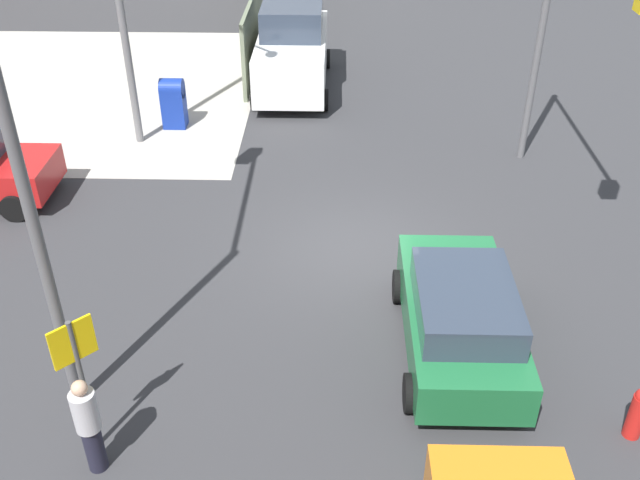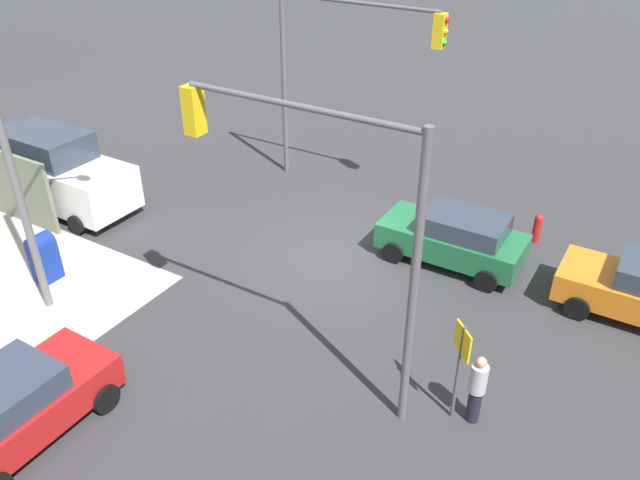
{
  "view_description": "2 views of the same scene",
  "coord_description": "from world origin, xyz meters",
  "px_view_note": "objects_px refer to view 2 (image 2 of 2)",
  "views": [
    {
      "loc": [
        -12.63,
        0.39,
        8.51
      ],
      "look_at": [
        -2.14,
        0.65,
        1.63
      ],
      "focal_mm": 40.0,
      "sensor_mm": 36.0,
      "label": 1
    },
    {
      "loc": [
        -7.9,
        13.43,
        10.07
      ],
      "look_at": [
        -0.83,
        1.81,
        1.84
      ],
      "focal_mm": 35.0,
      "sensor_mm": 36.0,
      "label": 2
    }
  ],
  "objects_px": {
    "traffic_signal_nw_corner": "(320,200)",
    "coupe_green": "(455,237)",
    "mailbox_blue": "(44,256)",
    "fire_hydrant": "(537,228)",
    "street_lamp_corner": "(20,137)",
    "pedestrian_crossing": "(477,388)",
    "traffic_signal_se_corner": "(341,56)",
    "van_white_delivery": "(57,171)",
    "coupe_red": "(15,406)"
  },
  "relations": [
    {
      "from": "traffic_signal_nw_corner",
      "to": "street_lamp_corner",
      "type": "relative_size",
      "value": 0.81
    },
    {
      "from": "traffic_signal_se_corner",
      "to": "mailbox_blue",
      "type": "bearing_deg",
      "value": 67.18
    },
    {
      "from": "coupe_green",
      "to": "pedestrian_crossing",
      "type": "height_order",
      "value": "pedestrian_crossing"
    },
    {
      "from": "mailbox_blue",
      "to": "coupe_green",
      "type": "bearing_deg",
      "value": -144.34
    },
    {
      "from": "van_white_delivery",
      "to": "pedestrian_crossing",
      "type": "relative_size",
      "value": 3.17
    },
    {
      "from": "street_lamp_corner",
      "to": "fire_hydrant",
      "type": "distance_m",
      "value": 14.54
    },
    {
      "from": "mailbox_blue",
      "to": "pedestrian_crossing",
      "type": "xyz_separation_m",
      "value": [
        -12.0,
        -1.2,
        0.12
      ]
    },
    {
      "from": "traffic_signal_nw_corner",
      "to": "van_white_delivery",
      "type": "height_order",
      "value": "traffic_signal_nw_corner"
    },
    {
      "from": "street_lamp_corner",
      "to": "pedestrian_crossing",
      "type": "bearing_deg",
      "value": -170.77
    },
    {
      "from": "traffic_signal_se_corner",
      "to": "mailbox_blue",
      "type": "height_order",
      "value": "traffic_signal_se_corner"
    },
    {
      "from": "fire_hydrant",
      "to": "pedestrian_crossing",
      "type": "xyz_separation_m",
      "value": [
        -0.8,
        8.0,
        0.4
      ]
    },
    {
      "from": "traffic_signal_se_corner",
      "to": "van_white_delivery",
      "type": "bearing_deg",
      "value": 41.01
    },
    {
      "from": "street_lamp_corner",
      "to": "fire_hydrant",
      "type": "height_order",
      "value": "street_lamp_corner"
    },
    {
      "from": "traffic_signal_se_corner",
      "to": "street_lamp_corner",
      "type": "xyz_separation_m",
      "value": [
        2.73,
        10.04,
        0.04
      ]
    },
    {
      "from": "traffic_signal_nw_corner",
      "to": "coupe_green",
      "type": "height_order",
      "value": "traffic_signal_nw_corner"
    },
    {
      "from": "coupe_red",
      "to": "van_white_delivery",
      "type": "bearing_deg",
      "value": -43.62
    },
    {
      "from": "fire_hydrant",
      "to": "mailbox_blue",
      "type": "bearing_deg",
      "value": 39.4
    },
    {
      "from": "mailbox_blue",
      "to": "fire_hydrant",
      "type": "relative_size",
      "value": 1.52
    },
    {
      "from": "van_white_delivery",
      "to": "coupe_red",
      "type": "bearing_deg",
      "value": 136.38
    },
    {
      "from": "traffic_signal_nw_corner",
      "to": "coupe_green",
      "type": "distance_m",
      "value": 7.34
    },
    {
      "from": "mailbox_blue",
      "to": "pedestrian_crossing",
      "type": "bearing_deg",
      "value": -174.29
    },
    {
      "from": "traffic_signal_nw_corner",
      "to": "van_white_delivery",
      "type": "bearing_deg",
      "value": -12.77
    },
    {
      "from": "traffic_signal_se_corner",
      "to": "coupe_red",
      "type": "distance_m",
      "value": 14.03
    },
    {
      "from": "street_lamp_corner",
      "to": "fire_hydrant",
      "type": "xyz_separation_m",
      "value": [
        -9.93,
        -9.74,
        -4.22
      ]
    },
    {
      "from": "fire_hydrant",
      "to": "pedestrian_crossing",
      "type": "relative_size",
      "value": 0.55
    },
    {
      "from": "coupe_red",
      "to": "van_white_delivery",
      "type": "height_order",
      "value": "van_white_delivery"
    },
    {
      "from": "street_lamp_corner",
      "to": "pedestrian_crossing",
      "type": "xyz_separation_m",
      "value": [
        -10.73,
        -1.74,
        -3.82
      ]
    },
    {
      "from": "traffic_signal_se_corner",
      "to": "mailbox_blue",
      "type": "relative_size",
      "value": 4.55
    },
    {
      "from": "traffic_signal_se_corner",
      "to": "van_white_delivery",
      "type": "height_order",
      "value": "traffic_signal_se_corner"
    },
    {
      "from": "traffic_signal_se_corner",
      "to": "coupe_green",
      "type": "distance_m",
      "value": 7.17
    },
    {
      "from": "street_lamp_corner",
      "to": "fire_hydrant",
      "type": "bearing_deg",
      "value": -135.55
    },
    {
      "from": "traffic_signal_nw_corner",
      "to": "street_lamp_corner",
      "type": "height_order",
      "value": "street_lamp_corner"
    },
    {
      "from": "van_white_delivery",
      "to": "pedestrian_crossing",
      "type": "bearing_deg",
      "value": 172.53
    },
    {
      "from": "traffic_signal_se_corner",
      "to": "pedestrian_crossing",
      "type": "bearing_deg",
      "value": 133.95
    },
    {
      "from": "fire_hydrant",
      "to": "coupe_green",
      "type": "relative_size",
      "value": 0.23
    },
    {
      "from": "street_lamp_corner",
      "to": "van_white_delivery",
      "type": "height_order",
      "value": "street_lamp_corner"
    },
    {
      "from": "mailbox_blue",
      "to": "traffic_signal_nw_corner",
      "type": "bearing_deg",
      "value": -176.7
    },
    {
      "from": "fire_hydrant",
      "to": "pedestrian_crossing",
      "type": "bearing_deg",
      "value": 95.71
    },
    {
      "from": "traffic_signal_se_corner",
      "to": "van_white_delivery",
      "type": "distance_m",
      "value": 10.18
    },
    {
      "from": "traffic_signal_nw_corner",
      "to": "pedestrian_crossing",
      "type": "height_order",
      "value": "traffic_signal_nw_corner"
    },
    {
      "from": "traffic_signal_nw_corner",
      "to": "coupe_green",
      "type": "bearing_deg",
      "value": -96.79
    },
    {
      "from": "mailbox_blue",
      "to": "coupe_green",
      "type": "relative_size",
      "value": 0.35
    },
    {
      "from": "traffic_signal_nw_corner",
      "to": "traffic_signal_se_corner",
      "type": "distance_m",
      "value": 10.14
    },
    {
      "from": "coupe_green",
      "to": "coupe_red",
      "type": "distance_m",
      "value": 11.9
    },
    {
      "from": "coupe_red",
      "to": "van_white_delivery",
      "type": "relative_size",
      "value": 0.71
    },
    {
      "from": "coupe_red",
      "to": "coupe_green",
      "type": "bearing_deg",
      "value": -115.39
    },
    {
      "from": "street_lamp_corner",
      "to": "fire_hydrant",
      "type": "relative_size",
      "value": 8.51
    },
    {
      "from": "van_white_delivery",
      "to": "traffic_signal_nw_corner",
      "type": "bearing_deg",
      "value": 167.23
    },
    {
      "from": "traffic_signal_se_corner",
      "to": "traffic_signal_nw_corner",
      "type": "bearing_deg",
      "value": 117.42
    },
    {
      "from": "coupe_red",
      "to": "van_white_delivery",
      "type": "xyz_separation_m",
      "value": [
        7.56,
        -7.2,
        0.44
      ]
    }
  ]
}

